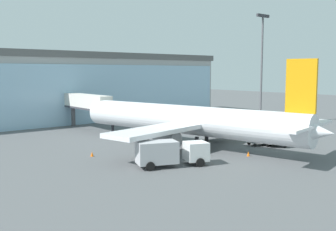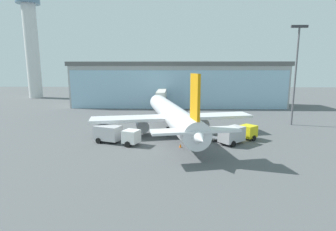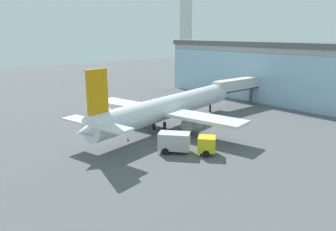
# 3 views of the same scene
# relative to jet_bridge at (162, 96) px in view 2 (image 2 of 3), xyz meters

# --- Properties ---
(ground) EXTENTS (240.00, 240.00, 0.00)m
(ground) POSITION_rel_jet_bridge_xyz_m (4.38, -28.15, -4.42)
(ground) COLOR #545659
(terminal_building) EXTENTS (63.83, 12.89, 13.24)m
(terminal_building) POSITION_rel_jet_bridge_xyz_m (4.38, 12.19, 2.20)
(terminal_building) COLOR #A2A2A2
(terminal_building) RESTS_ON ground
(jet_bridge) EXTENTS (2.28, 13.29, 5.80)m
(jet_bridge) POSITION_rel_jet_bridge_xyz_m (0.00, 0.00, 0.00)
(jet_bridge) COLOR silver
(jet_bridge) RESTS_ON ground
(control_tower) EXTENTS (8.77, 8.77, 39.35)m
(control_tower) POSITION_rel_jet_bridge_xyz_m (-50.87, 32.94, 18.45)
(control_tower) COLOR silver
(control_tower) RESTS_ON ground
(apron_light_mast) EXTENTS (3.20, 0.40, 19.63)m
(apron_light_mast) POSITION_rel_jet_bridge_xyz_m (27.37, -14.55, 7.16)
(apron_light_mast) COLOR #59595E
(apron_light_mast) RESTS_ON ground
(airplane) EXTENTS (28.14, 36.20, 10.86)m
(airplane) POSITION_rel_jet_bridge_xyz_m (2.90, -22.13, -1.06)
(airplane) COLOR silver
(airplane) RESTS_ON ground
(catering_truck) EXTENTS (7.60, 4.67, 2.65)m
(catering_truck) POSITION_rel_jet_bridge_xyz_m (-5.74, -28.84, -2.96)
(catering_truck) COLOR silver
(catering_truck) RESTS_ON ground
(fuel_truck) EXTENTS (7.02, 6.36, 2.65)m
(fuel_truck) POSITION_rel_jet_bridge_xyz_m (13.21, -27.89, -2.96)
(fuel_truck) COLOR yellow
(fuel_truck) RESTS_ON ground
(baggage_cart) EXTENTS (3.18, 2.46, 1.50)m
(baggage_cart) POSITION_rel_jet_bridge_xyz_m (10.54, -27.40, -3.92)
(baggage_cart) COLOR slate
(baggage_cart) RESTS_ON ground
(safety_cone_nose) EXTENTS (0.36, 0.36, 0.55)m
(safety_cone_nose) POSITION_rel_jet_bridge_xyz_m (4.28, -30.69, -4.15)
(safety_cone_nose) COLOR orange
(safety_cone_nose) RESTS_ON ground
(safety_cone_wingtip) EXTENTS (0.36, 0.36, 0.55)m
(safety_cone_wingtip) POSITION_rel_jet_bridge_xyz_m (-9.53, -19.60, -4.15)
(safety_cone_wingtip) COLOR orange
(safety_cone_wingtip) RESTS_ON ground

